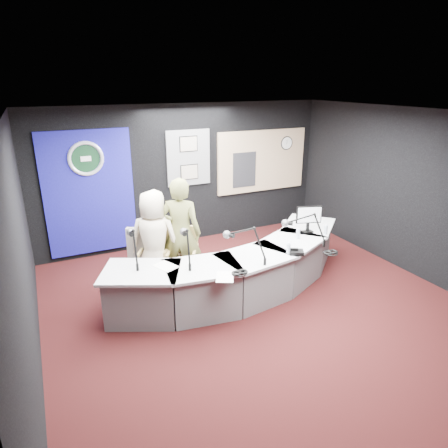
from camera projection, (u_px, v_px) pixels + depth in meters
name	position (u px, v px, depth m)	size (l,w,h in m)	color
ground	(259.00, 307.00, 5.99)	(6.00, 6.00, 0.00)	black
ceiling	(265.00, 115.00, 5.04)	(6.00, 6.00, 0.02)	silver
wall_back	(186.00, 175.00, 8.06)	(6.00, 0.02, 2.80)	black
wall_left	(22.00, 259.00, 4.30)	(0.02, 6.00, 2.80)	black
wall_right	(415.00, 194.00, 6.72)	(0.02, 6.00, 2.80)	black
broadcast_desk	(239.00, 270.00, 6.31)	(4.50, 1.90, 0.75)	#B9BBBE
backdrop_panel	(90.00, 194.00, 7.32)	(1.60, 0.05, 2.30)	navy
agency_seal	(86.00, 159.00, 7.06)	(0.63, 0.63, 0.07)	silver
seal_center	(86.00, 159.00, 7.07)	(0.48, 0.48, 0.01)	black
pinboard	(189.00, 158.00, 7.93)	(0.90, 0.04, 1.10)	slate
framed_photo_upper	(189.00, 144.00, 7.81)	(0.34, 0.02, 0.27)	gray
framed_photo_lower	(189.00, 172.00, 8.00)	(0.34, 0.02, 0.27)	gray
booth_window_frame	(262.00, 161.00, 8.69)	(2.12, 0.06, 1.32)	tan
booth_glow	(262.00, 161.00, 8.68)	(2.00, 0.02, 1.20)	#FFDBA1
equipment_rack	(244.00, 170.00, 8.53)	(0.55, 0.02, 0.75)	black
wall_clock	(287.00, 143.00, 8.79)	(0.28, 0.28, 0.01)	white
armchair_left	(155.00, 257.00, 6.42)	(0.60, 0.60, 1.07)	tan
armchair_right	(182.00, 259.00, 6.53)	(0.50, 0.50, 0.89)	tan
draped_jacket	(143.00, 248.00, 6.52)	(0.50, 0.10, 0.70)	slate
person_man	(154.00, 240.00, 6.33)	(0.80, 0.52, 1.63)	beige
person_woman	(181.00, 233.00, 6.37)	(0.66, 0.43, 1.82)	olive
computer_monitor	(309.00, 215.00, 6.74)	(0.41, 0.02, 0.28)	black
desk_phone	(296.00, 252.00, 6.00)	(0.21, 0.17, 0.05)	black
headphones_near	(331.00, 252.00, 6.00)	(0.24, 0.24, 0.04)	black
headphones_far	(240.00, 273.00, 5.38)	(0.20, 0.20, 0.03)	black
paper_stack	(166.00, 266.00, 5.60)	(0.23, 0.33, 0.00)	white
notepad	(225.00, 277.00, 5.30)	(0.23, 0.32, 0.00)	white
boom_mic_a	(133.00, 242.00, 5.65)	(0.19, 0.74, 0.60)	black
boom_mic_b	(186.00, 242.00, 5.66)	(0.26, 0.72, 0.60)	black
boom_mic_c	(246.00, 241.00, 5.69)	(0.47, 0.63, 0.60)	black
boom_mic_d	(305.00, 227.00, 6.23)	(0.60, 0.51, 0.60)	black
water_bottles	(308.00, 238.00, 6.37)	(1.08, 0.50, 0.18)	silver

